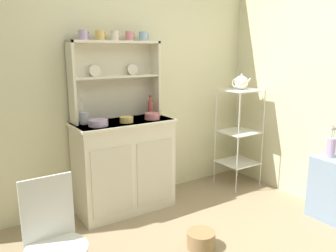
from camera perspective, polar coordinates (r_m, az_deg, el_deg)
wall_back at (r=3.49m, az=-8.10°, el=7.33°), size 3.84×0.05×2.50m
hutch_cabinet at (r=3.38m, az=-7.33°, el=-6.48°), size 0.96×0.45×0.90m
hutch_shelf_unit at (r=3.35m, az=-8.99°, el=8.55°), size 0.89×0.18×0.75m
bakers_rack at (r=4.00m, az=11.84°, el=-0.25°), size 0.41×0.39×1.13m
wire_chair at (r=2.18m, az=-18.77°, el=-16.89°), size 0.36×0.36×0.85m
floor_basket at (r=2.91m, az=5.54°, el=-18.45°), size 0.23×0.23×0.13m
cup_lilac_0 at (r=3.20m, az=-14.04°, el=14.60°), size 0.10×0.08×0.09m
cup_gold_1 at (r=3.25m, az=-11.33°, el=14.69°), size 0.10×0.08×0.09m
cup_cream_2 at (r=3.31m, az=-8.91°, el=14.76°), size 0.09×0.07×0.09m
cup_rose_3 at (r=3.38m, az=-6.50°, el=14.77°), size 0.09×0.07×0.09m
cup_sky_4 at (r=3.45m, az=-4.19°, el=14.78°), size 0.09×0.08×0.09m
bowl_mixing_large at (r=3.08m, az=-11.63°, el=0.53°), size 0.17×0.17×0.06m
bowl_floral_medium at (r=3.20m, az=-6.98°, el=1.08°), size 0.13×0.13×0.05m
bowl_cream_small at (r=3.33m, az=-2.67°, el=1.68°), size 0.15×0.15×0.06m
jam_bottle at (r=3.49m, az=-2.97°, el=3.08°), size 0.05×0.05×0.21m
utensil_jar at (r=3.19m, az=-13.92°, el=1.36°), size 0.08×0.08×0.25m
porcelain_teapot at (r=3.92m, az=12.16°, el=7.14°), size 0.25×0.16×0.18m
flower_vase at (r=3.49m, az=25.70°, el=-3.01°), size 0.08×0.08×0.31m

